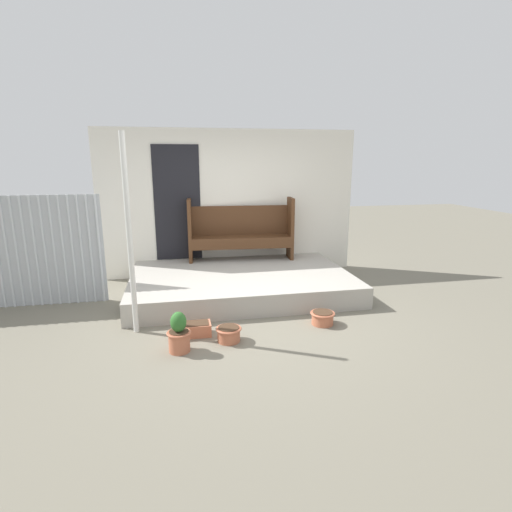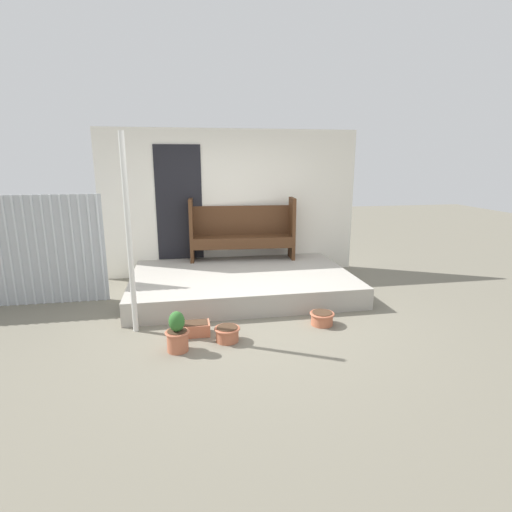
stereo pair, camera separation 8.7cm
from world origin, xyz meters
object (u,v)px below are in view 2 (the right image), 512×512
(flower_pot_left, at_px, (177,334))
(flower_pot_middle, at_px, (227,333))
(bench, at_px, (242,229))
(support_post, at_px, (129,237))
(planter_box_rect, at_px, (191,329))
(flower_pot_right, at_px, (322,318))

(flower_pot_left, bearing_deg, flower_pot_middle, 14.43)
(flower_pot_left, distance_m, flower_pot_middle, 0.60)
(bench, bearing_deg, flower_pot_middle, -98.32)
(flower_pot_left, bearing_deg, support_post, 129.23)
(bench, bearing_deg, planter_box_rect, -108.30)
(support_post, height_order, planter_box_rect, support_post)
(bench, relative_size, flower_pot_left, 4.03)
(planter_box_rect, bearing_deg, flower_pot_right, 0.55)
(support_post, height_order, bench, support_post)
(support_post, bearing_deg, flower_pot_right, -5.63)
(flower_pot_left, xyz_separation_m, flower_pot_right, (1.82, 0.41, -0.11))
(flower_pot_left, height_order, planter_box_rect, flower_pot_left)
(bench, height_order, planter_box_rect, bench)
(support_post, bearing_deg, bench, 52.44)
(support_post, distance_m, flower_pot_left, 1.29)
(flower_pot_left, distance_m, flower_pot_right, 1.87)
(flower_pot_right, distance_m, planter_box_rect, 1.66)
(flower_pot_middle, xyz_separation_m, flower_pot_right, (1.25, 0.26, -0.00))
(support_post, distance_m, bench, 2.75)
(bench, distance_m, planter_box_rect, 2.72)
(flower_pot_middle, bearing_deg, flower_pot_right, 11.68)
(bench, distance_m, flower_pot_right, 2.60)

